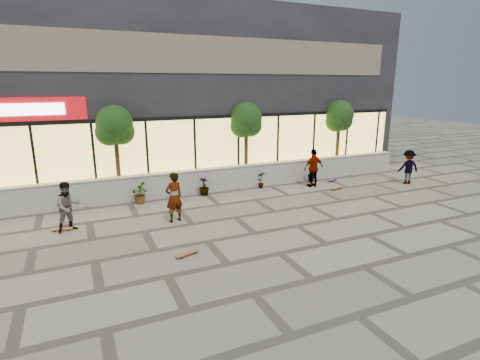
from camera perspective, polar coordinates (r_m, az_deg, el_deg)
name	(u,v)px	position (r m, az deg, el deg)	size (l,w,h in m)	color
ground	(280,253)	(11.04, 6.11, -11.07)	(80.00, 80.00, 0.00)	gray
planter_wall	(202,180)	(16.92, -5.77, -0.07)	(22.00, 0.42, 1.04)	silver
retail_building	(169,93)	(21.67, -10.75, 12.89)	(24.00, 9.17, 8.50)	black
shrub_b	(63,202)	(15.65, -25.32, -3.07)	(0.45, 0.36, 0.81)	black
shrub_c	(139,194)	(15.79, -15.16, -2.01)	(0.73, 0.63, 0.81)	black
shrub_d	(204,186)	(16.41, -5.49, -0.94)	(0.45, 0.45, 0.81)	black
shrub_e	(261,180)	(17.47, 3.24, 0.05)	(0.43, 0.29, 0.81)	black
shrub_f	(311,174)	(18.89, 10.82, 0.91)	(0.45, 0.36, 0.81)	black
tree_midwest	(115,128)	(16.45, -18.54, 7.58)	(1.60, 1.50, 3.92)	#443018
tree_mideast	(246,122)	(18.04, 0.95, 8.86)	(1.60, 1.50, 3.92)	#443018
tree_east	(339,118)	(20.96, 14.89, 9.16)	(1.60, 1.50, 3.92)	#443018
skater_center	(174,197)	(13.30, -10.04, -2.60)	(0.65, 0.43, 1.79)	silver
skater_left	(68,207)	(13.53, -24.70, -3.70)	(0.81, 0.63, 1.67)	tan
skater_right_near	(314,168)	(17.93, 11.15, 1.80)	(1.05, 0.44, 1.80)	silver
skater_right_far	(408,167)	(19.89, 24.24, 1.81)	(1.07, 0.62, 1.66)	maroon
skateboard_center	(187,253)	(10.92, -8.04, -10.99)	(0.76, 0.40, 0.09)	brown
skateboard_left	(62,229)	(13.86, -25.54, -6.73)	(0.71, 0.32, 0.08)	orange
skateboard_right_near	(337,188)	(17.86, 14.50, -1.17)	(0.77, 0.33, 0.09)	#9D5033
skateboard_right_far	(333,179)	(19.42, 13.93, 0.15)	(0.86, 0.64, 0.11)	#5A4D8D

